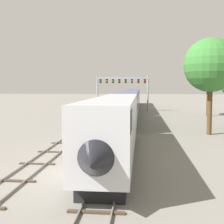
% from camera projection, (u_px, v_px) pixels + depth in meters
% --- Properties ---
extents(ground_plane, '(400.00, 400.00, 0.00)m').
position_uv_depth(ground_plane, '(79.00, 174.00, 19.67)').
color(ground_plane, gray).
extents(track_main, '(2.60, 200.00, 0.16)m').
position_uv_depth(track_main, '(133.00, 108.00, 78.99)').
color(track_main, slate).
rests_on(track_main, ground).
extents(track_near, '(2.60, 160.00, 0.16)m').
position_uv_depth(track_near, '(103.00, 115.00, 59.67)').
color(track_near, slate).
rests_on(track_near, ground).
extents(passenger_train, '(3.04, 88.66, 4.80)m').
position_uv_depth(passenger_train, '(130.00, 102.00, 56.94)').
color(passenger_train, silver).
rests_on(passenger_train, ground).
extents(signal_gantry, '(12.10, 0.49, 8.10)m').
position_uv_depth(signal_gantry, '(122.00, 85.00, 68.95)').
color(signal_gantry, '#999BA0').
rests_on(signal_gantry, ground).
extents(trackside_tree_mid, '(6.25, 6.25, 11.21)m').
position_uv_depth(trackside_tree_mid, '(211.00, 65.00, 34.90)').
color(trackside_tree_mid, brown).
rests_on(trackside_tree_mid, ground).
extents(trackside_tree_right, '(8.88, 8.88, 14.52)m').
position_uv_depth(trackside_tree_right, '(209.00, 62.00, 56.65)').
color(trackside_tree_right, brown).
rests_on(trackside_tree_right, ground).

